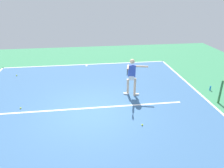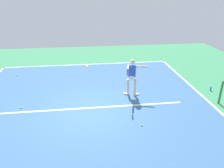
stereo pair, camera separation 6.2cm
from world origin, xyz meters
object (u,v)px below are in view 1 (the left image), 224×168
at_px(net_post, 220,92).
at_px(tennis_ball_by_sideline, 21,108).
at_px(tennis_ball_far_corner, 142,125).
at_px(tennis_ball_near_service_line, 17,75).
at_px(water_bottle, 210,88).
at_px(tennis_player, 132,75).

distance_m(net_post, tennis_ball_by_sideline, 8.58).
bearing_deg(tennis_ball_by_sideline, tennis_ball_far_corner, 158.54).
distance_m(tennis_ball_near_service_line, water_bottle, 10.59).
bearing_deg(tennis_ball_far_corner, water_bottle, -148.78).
height_order(tennis_ball_near_service_line, tennis_ball_by_sideline, same).
relative_size(tennis_player, tennis_ball_by_sideline, 26.97).
height_order(net_post, tennis_player, tennis_player).
relative_size(tennis_ball_near_service_line, tennis_ball_by_sideline, 1.00).
xyz_separation_m(tennis_player, tennis_ball_far_corner, (0.13, 2.52, -0.99)).
xyz_separation_m(tennis_player, tennis_ball_near_service_line, (6.06, -3.27, -0.99)).
bearing_deg(tennis_player, water_bottle, -165.78).
height_order(net_post, tennis_ball_far_corner, net_post).
distance_m(tennis_ball_far_corner, tennis_ball_near_service_line, 8.28).
relative_size(tennis_player, water_bottle, 8.09).
distance_m(tennis_player, water_bottle, 4.11).
xyz_separation_m(net_post, tennis_ball_by_sideline, (8.54, -0.63, -0.50)).
bearing_deg(tennis_player, net_post, 175.17).
bearing_deg(water_bottle, net_post, 74.47).
distance_m(tennis_player, tennis_ball_near_service_line, 6.95).
relative_size(net_post, tennis_ball_far_corner, 16.21).
xyz_separation_m(net_post, tennis_ball_near_service_line, (9.71, -4.54, -0.50)).
bearing_deg(tennis_ball_by_sideline, tennis_player, -172.50).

